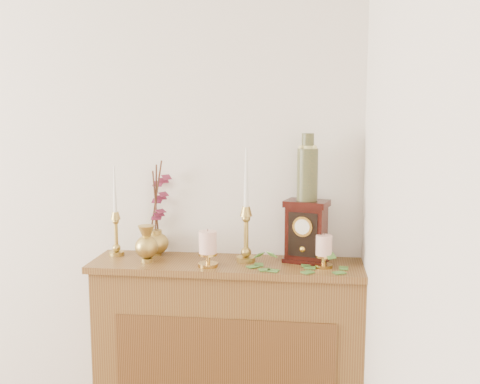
# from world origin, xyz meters

# --- Properties ---
(console_shelf) EXTENTS (1.24, 0.34, 0.93)m
(console_shelf) POSITION_xyz_m (1.40, 2.10, 0.44)
(console_shelf) COLOR brown
(console_shelf) RESTS_ON ground
(candlestick_left) EXTENTS (0.07, 0.07, 0.42)m
(candlestick_left) POSITION_xyz_m (0.86, 2.15, 1.07)
(candlestick_left) COLOR tan
(candlestick_left) RESTS_ON console_shelf
(candlestick_center) EXTENTS (0.09, 0.09, 0.51)m
(candlestick_center) POSITION_xyz_m (1.48, 2.12, 1.10)
(candlestick_center) COLOR tan
(candlestick_center) RESTS_ON console_shelf
(bud_vase) EXTENTS (0.10, 0.10, 0.17)m
(bud_vase) POSITION_xyz_m (1.04, 2.05, 1.01)
(bud_vase) COLOR tan
(bud_vase) RESTS_ON console_shelf
(ginger_jar) EXTENTS (0.19, 0.20, 0.45)m
(ginger_jar) POSITION_xyz_m (1.06, 2.21, 1.13)
(ginger_jar) COLOR tan
(ginger_jar) RESTS_ON console_shelf
(pillar_candle_left) EXTENTS (0.09, 0.09, 0.17)m
(pillar_candle_left) POSITION_xyz_m (1.32, 2.01, 1.02)
(pillar_candle_left) COLOR #B88E40
(pillar_candle_left) RESTS_ON console_shelf
(pillar_candle_right) EXTENTS (0.08, 0.08, 0.15)m
(pillar_candle_right) POSITION_xyz_m (1.82, 2.06, 1.01)
(pillar_candle_right) COLOR #B88E40
(pillar_candle_right) RESTS_ON console_shelf
(ivy_garland) EXTENTS (0.40, 0.19, 0.08)m
(ivy_garland) POSITION_xyz_m (1.67, 2.05, 0.94)
(ivy_garland) COLOR #45772D
(ivy_garland) RESTS_ON console_shelf
(mantel_clock) EXTENTS (0.22, 0.18, 0.28)m
(mantel_clock) POSITION_xyz_m (1.75, 2.15, 1.07)
(mantel_clock) COLOR black
(mantel_clock) RESTS_ON console_shelf
(ceramic_vase) EXTENTS (0.09, 0.09, 0.30)m
(ceramic_vase) POSITION_xyz_m (1.75, 2.15, 1.34)
(ceramic_vase) COLOR #193223
(ceramic_vase) RESTS_ON mantel_clock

